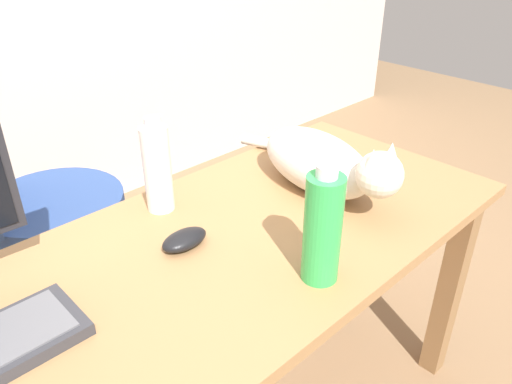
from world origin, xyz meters
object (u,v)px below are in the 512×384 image
at_px(office_chair, 45,238).
at_px(spray_bottle, 323,228).
at_px(computer_mouse, 184,240).
at_px(water_bottle, 157,168).
at_px(cat, 322,162).

xyz_separation_m(office_chair, spray_bottle, (0.22, -0.96, 0.40)).
xyz_separation_m(computer_mouse, water_bottle, (0.06, 0.17, 0.09)).
bearing_deg(water_bottle, office_chair, 105.06).
height_order(office_chair, computer_mouse, office_chair).
bearing_deg(office_chair, computer_mouse, -83.18).
xyz_separation_m(office_chair, cat, (0.50, -0.73, 0.36)).
relative_size(office_chair, spray_bottle, 3.79).
bearing_deg(computer_mouse, water_bottle, 72.00).
bearing_deg(computer_mouse, cat, -5.81).
bearing_deg(water_bottle, cat, -30.75).
height_order(water_bottle, spray_bottle, spray_bottle).
bearing_deg(cat, water_bottle, 149.25).
distance_m(cat, spray_bottle, 0.37).
xyz_separation_m(cat, computer_mouse, (-0.42, 0.04, -0.06)).
bearing_deg(spray_bottle, water_bottle, 99.87).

